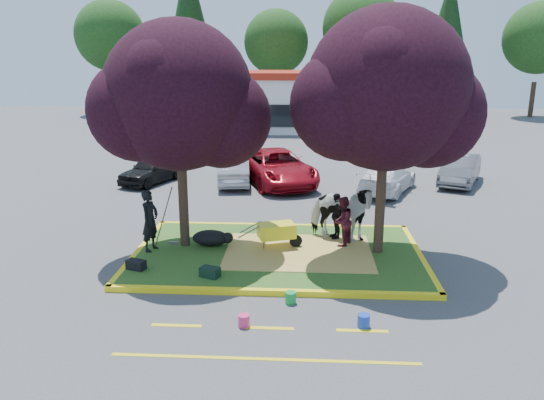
# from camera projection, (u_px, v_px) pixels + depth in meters

# --- Properties ---
(ground) EXTENTS (90.00, 90.00, 0.00)m
(ground) POSITION_uv_depth(u_px,v_px,m) (278.00, 256.00, 15.40)
(ground) COLOR #424244
(ground) RESTS_ON ground
(median_island) EXTENTS (8.00, 5.00, 0.15)m
(median_island) POSITION_uv_depth(u_px,v_px,m) (278.00, 254.00, 15.38)
(median_island) COLOR #254C17
(median_island) RESTS_ON ground
(curb_near) EXTENTS (8.30, 0.16, 0.15)m
(curb_near) POSITION_uv_depth(u_px,v_px,m) (273.00, 292.00, 12.90)
(curb_near) COLOR yellow
(curb_near) RESTS_ON ground
(curb_far) EXTENTS (8.30, 0.16, 0.15)m
(curb_far) POSITION_uv_depth(u_px,v_px,m) (281.00, 226.00, 17.86)
(curb_far) COLOR yellow
(curb_far) RESTS_ON ground
(curb_left) EXTENTS (0.16, 5.30, 0.15)m
(curb_left) POSITION_uv_depth(u_px,v_px,m) (140.00, 251.00, 15.61)
(curb_left) COLOR yellow
(curb_left) RESTS_ON ground
(curb_right) EXTENTS (0.16, 5.30, 0.15)m
(curb_right) POSITION_uv_depth(u_px,v_px,m) (420.00, 257.00, 15.15)
(curb_right) COLOR yellow
(curb_right) RESTS_ON ground
(straw_bedding) EXTENTS (4.20, 3.00, 0.01)m
(straw_bedding) POSITION_uv_depth(u_px,v_px,m) (298.00, 252.00, 15.33)
(straw_bedding) COLOR tan
(straw_bedding) RESTS_ON median_island
(tree_purple_left) EXTENTS (5.06, 4.20, 6.51)m
(tree_purple_left) POSITION_uv_depth(u_px,v_px,m) (179.00, 103.00, 14.77)
(tree_purple_left) COLOR black
(tree_purple_left) RESTS_ON median_island
(tree_purple_right) EXTENTS (5.30, 4.40, 6.82)m
(tree_purple_right) POSITION_uv_depth(u_px,v_px,m) (387.00, 97.00, 14.20)
(tree_purple_right) COLOR black
(tree_purple_right) RESTS_ON median_island
(fire_lane_stripe_a) EXTENTS (1.10, 0.12, 0.01)m
(fire_lane_stripe_a) POSITION_uv_depth(u_px,v_px,m) (176.00, 325.00, 11.47)
(fire_lane_stripe_a) COLOR yellow
(fire_lane_stripe_a) RESTS_ON ground
(fire_lane_stripe_b) EXTENTS (1.10, 0.12, 0.01)m
(fire_lane_stripe_b) POSITION_uv_depth(u_px,v_px,m) (268.00, 328.00, 11.36)
(fire_lane_stripe_b) COLOR yellow
(fire_lane_stripe_b) RESTS_ON ground
(fire_lane_stripe_c) EXTENTS (1.10, 0.12, 0.01)m
(fire_lane_stripe_c) POSITION_uv_depth(u_px,v_px,m) (362.00, 331.00, 11.25)
(fire_lane_stripe_c) COLOR yellow
(fire_lane_stripe_c) RESTS_ON ground
(fire_lane_long) EXTENTS (6.00, 0.10, 0.01)m
(fire_lane_long) POSITION_uv_depth(u_px,v_px,m) (264.00, 359.00, 10.20)
(fire_lane_long) COLOR yellow
(fire_lane_long) RESTS_ON ground
(retail_building) EXTENTS (20.40, 8.40, 4.40)m
(retail_building) POSITION_uv_depth(u_px,v_px,m) (320.00, 100.00, 41.63)
(retail_building) COLOR silver
(retail_building) RESTS_ON ground
(treeline) EXTENTS (46.58, 7.80, 14.63)m
(treeline) POSITION_uv_depth(u_px,v_px,m) (310.00, 32.00, 49.48)
(treeline) COLOR black
(treeline) RESTS_ON ground
(cow) EXTENTS (2.30, 1.70, 1.77)m
(cow) POSITION_uv_depth(u_px,v_px,m) (340.00, 212.00, 16.09)
(cow) COLOR white
(cow) RESTS_ON median_island
(calf) EXTENTS (1.13, 0.69, 0.47)m
(calf) POSITION_uv_depth(u_px,v_px,m) (211.00, 238.00, 15.80)
(calf) COLOR black
(calf) RESTS_ON median_island
(handler) EXTENTS (0.60, 0.75, 1.80)m
(handler) POSITION_uv_depth(u_px,v_px,m) (150.00, 221.00, 15.26)
(handler) COLOR black
(handler) RESTS_ON median_island
(visitor_a) EXTENTS (0.84, 0.91, 1.51)m
(visitor_a) POSITION_uv_depth(u_px,v_px,m) (342.00, 221.00, 15.65)
(visitor_a) COLOR #43131F
(visitor_a) RESTS_ON median_island
(visitor_b) EXTENTS (0.57, 0.91, 1.44)m
(visitor_b) POSITION_uv_depth(u_px,v_px,m) (336.00, 216.00, 16.32)
(visitor_b) COLOR black
(visitor_b) RESTS_ON median_island
(wheelbarrow) EXTENTS (1.88, 0.93, 0.71)m
(wheelbarrow) POSITION_uv_depth(u_px,v_px,m) (277.00, 231.00, 15.63)
(wheelbarrow) COLOR black
(wheelbarrow) RESTS_ON median_island
(gear_bag_dark) EXTENTS (0.56, 0.43, 0.25)m
(gear_bag_dark) POSITION_uv_depth(u_px,v_px,m) (136.00, 265.00, 14.07)
(gear_bag_dark) COLOR black
(gear_bag_dark) RESTS_ON median_island
(gear_bag_green) EXTENTS (0.56, 0.46, 0.26)m
(gear_bag_green) POSITION_uv_depth(u_px,v_px,m) (210.00, 272.00, 13.58)
(gear_bag_green) COLOR black
(gear_bag_green) RESTS_ON median_island
(bucket_green) EXTENTS (0.33, 0.33, 0.28)m
(bucket_green) POSITION_uv_depth(u_px,v_px,m) (291.00, 298.00, 12.47)
(bucket_green) COLOR green
(bucket_green) RESTS_ON ground
(bucket_pink) EXTENTS (0.31, 0.31, 0.27)m
(bucket_pink) POSITION_uv_depth(u_px,v_px,m) (244.00, 321.00, 11.41)
(bucket_pink) COLOR #E43272
(bucket_pink) RESTS_ON ground
(bucket_blue) EXTENTS (0.34, 0.34, 0.29)m
(bucket_blue) POSITION_uv_depth(u_px,v_px,m) (364.00, 321.00, 11.38)
(bucket_blue) COLOR #183DC0
(bucket_blue) RESTS_ON ground
(car_black) EXTENTS (2.75, 3.91, 1.24)m
(car_black) POSITION_uv_depth(u_px,v_px,m) (153.00, 169.00, 24.14)
(car_black) COLOR black
(car_black) RESTS_ON ground
(car_silver) EXTENTS (1.82, 4.03, 1.28)m
(car_silver) POSITION_uv_depth(u_px,v_px,m) (234.00, 170.00, 23.92)
(car_silver) COLOR #9C9EA4
(car_silver) RESTS_ON ground
(car_red) EXTENTS (4.32, 6.06, 1.53)m
(car_red) POSITION_uv_depth(u_px,v_px,m) (277.00, 167.00, 23.87)
(car_red) COLOR maroon
(car_red) RESTS_ON ground
(car_white) EXTENTS (3.26, 4.52, 1.21)m
(car_white) POSITION_uv_depth(u_px,v_px,m) (387.00, 178.00, 22.51)
(car_white) COLOR white
(car_white) RESTS_ON ground
(car_grey) EXTENTS (2.85, 4.21, 1.31)m
(car_grey) POSITION_uv_depth(u_px,v_px,m) (460.00, 170.00, 23.89)
(car_grey) COLOR #53555B
(car_grey) RESTS_ON ground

